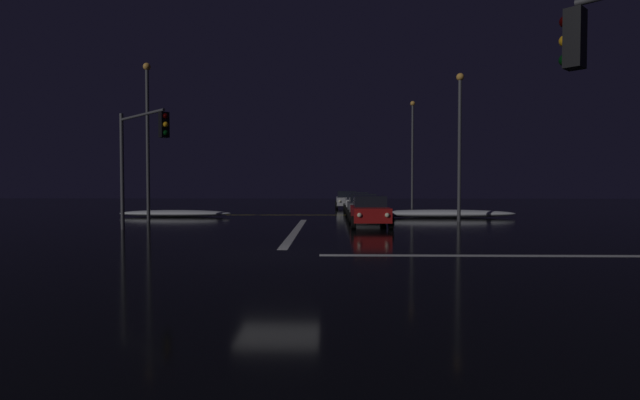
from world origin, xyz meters
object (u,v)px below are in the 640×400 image
object	(u,v)px
sedan_red	(370,211)
streetlamp_right_near	(460,136)
traffic_signal_nw	(140,147)
sedan_white	(357,202)
sedan_silver	(347,200)
streetlamp_right_far	(412,147)
sedan_gray	(362,206)
streetlamp_left_near	(148,131)

from	to	relation	value
sedan_red	streetlamp_right_near	xyz separation A→B (m)	(5.45, 3.33, 4.16)
streetlamp_right_near	traffic_signal_nw	bearing A→B (deg)	-157.60
sedan_white	streetlamp_right_near	size ratio (longest dim) A/B	0.51
sedan_silver	streetlamp_right_far	world-z (taller)	streetlamp_right_far
sedan_red	sedan_white	size ratio (longest dim) A/B	1.00
sedan_red	sedan_gray	distance (m)	6.00
sedan_white	streetlamp_right_far	world-z (taller)	streetlamp_right_far
traffic_signal_nw	streetlamp_left_near	xyz separation A→B (m)	(-2.11, 6.61, 1.45)
streetlamp_left_near	sedan_white	bearing A→B (deg)	35.95
streetlamp_right_near	streetlamp_right_far	size ratio (longest dim) A/B	0.88
sedan_silver	traffic_signal_nw	distance (m)	24.43
sedan_silver	streetlamp_left_near	world-z (taller)	streetlamp_left_near
sedan_silver	sedan_red	bearing A→B (deg)	-88.40
traffic_signal_nw	streetlamp_right_far	distance (m)	27.77
streetlamp_left_near	sedan_gray	bearing A→B (deg)	11.82
sedan_red	sedan_white	world-z (taller)	same
sedan_gray	streetlamp_right_far	distance (m)	15.15
sedan_gray	sedan_white	size ratio (longest dim) A/B	1.00
traffic_signal_nw	streetlamp_left_near	world-z (taller)	streetlamp_left_near
streetlamp_right_near	streetlamp_right_far	xyz separation A→B (m)	(0.00, 16.00, 0.59)
streetlamp_right_near	streetlamp_right_far	bearing A→B (deg)	90.00
traffic_signal_nw	streetlamp_right_near	xyz separation A→B (m)	(16.03, 6.61, 1.10)
sedan_red	sedan_silver	size ratio (longest dim) A/B	1.00
sedan_white	sedan_silver	world-z (taller)	same
sedan_red	streetlamp_right_far	bearing A→B (deg)	74.26
sedan_red	sedan_gray	bearing A→B (deg)	89.64
streetlamp_right_near	sedan_red	bearing A→B (deg)	-148.55
sedan_white	sedan_silver	xyz separation A→B (m)	(-0.59, 6.20, 0.00)
traffic_signal_nw	streetlamp_right_near	world-z (taller)	streetlamp_right_near
sedan_silver	streetlamp_right_far	bearing A→B (deg)	5.30
sedan_gray	sedan_white	xyz separation A→B (m)	(0.03, 6.58, 0.00)
sedan_silver	streetlamp_left_near	xyz separation A→B (m)	(-12.17, -15.45, 4.51)
sedan_red	traffic_signal_nw	size ratio (longest dim) A/B	0.78
sedan_white	streetlamp_right_far	bearing A→B (deg)	51.42
sedan_gray	traffic_signal_nw	size ratio (longest dim) A/B	0.78
sedan_white	sedan_silver	distance (m)	6.22
sedan_white	streetlamp_left_near	size ratio (longest dim) A/B	0.47
streetlamp_right_far	streetlamp_right_near	bearing A→B (deg)	-90.00
traffic_signal_nw	sedan_silver	bearing A→B (deg)	65.48
sedan_gray	sedan_silver	distance (m)	12.79
sedan_silver	streetlamp_right_near	bearing A→B (deg)	-68.85
traffic_signal_nw	streetlamp_right_near	size ratio (longest dim) A/B	0.65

